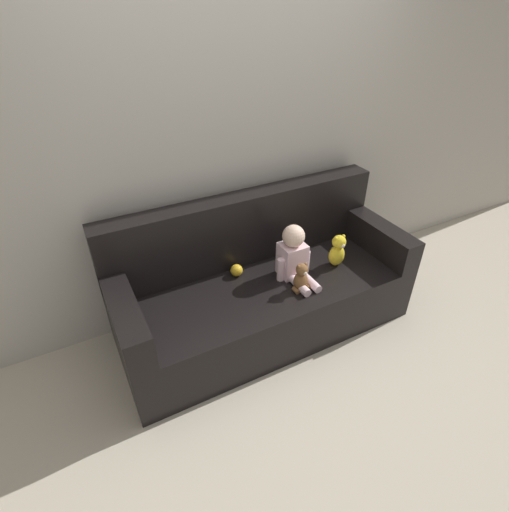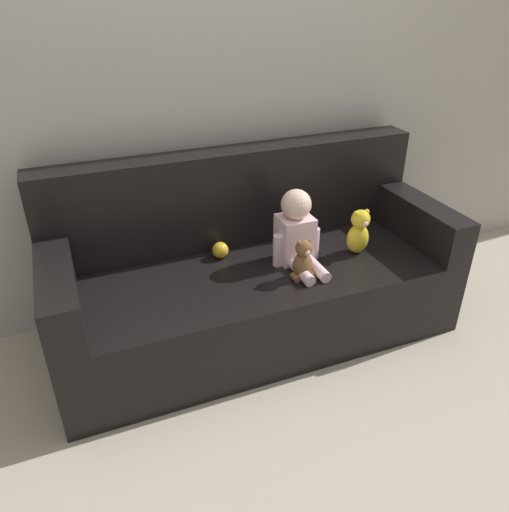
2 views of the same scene
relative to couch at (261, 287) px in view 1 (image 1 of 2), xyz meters
name	(u,v)px [view 1 (image 1 of 2)]	position (x,y,z in m)	size (l,w,h in m)	color
ground_plane	(264,325)	(0.00, -0.06, -0.33)	(12.00, 12.00, 0.00)	#B7AD99
wall_back	(231,138)	(0.00, 0.43, 0.97)	(8.00, 0.05, 2.60)	#ADA89E
couch	(261,287)	(0.00, 0.00, 0.00)	(2.09, 0.83, 0.96)	black
person_baby	(294,256)	(0.21, -0.09, 0.26)	(0.26, 0.35, 0.40)	silver
teddy_bear_brown	(301,278)	(0.17, -0.25, 0.20)	(0.12, 0.10, 0.21)	brown
plush_toy_side	(337,251)	(0.56, -0.13, 0.22)	(0.12, 0.12, 0.25)	yellow
toy_ball	(237,270)	(-0.15, 0.09, 0.14)	(0.09, 0.09, 0.09)	gold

